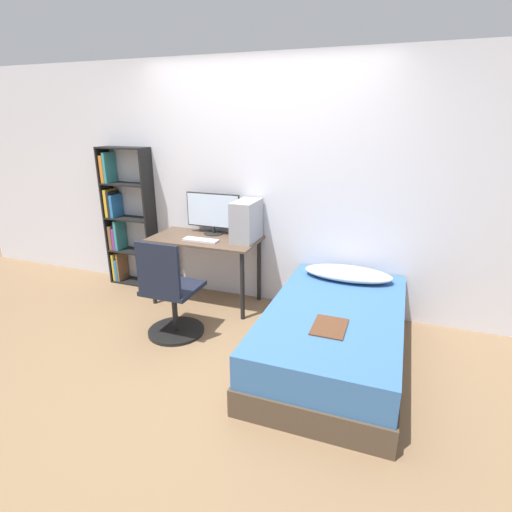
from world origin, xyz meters
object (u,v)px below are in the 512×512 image
Objects in this scene: keyboard at (201,240)px; monitor at (213,212)px; bookshelf at (123,220)px; office_chair at (170,299)px; pc_tower at (246,221)px; bed at (333,335)px.

monitor is at bearing 89.22° from keyboard.
bookshelf is 4.38× the size of keyboard.
office_chair is (1.20, -0.94, -0.42)m from bookshelf.
pc_tower is (1.61, -0.11, 0.15)m from bookshelf.
office_chair is 2.55× the size of keyboard.
keyboard is (1.18, -0.29, -0.04)m from bookshelf.
monitor is (-1.47, 0.81, 0.73)m from bed.
monitor is at bearing -0.09° from bookshelf.
pc_tower is at bearing -13.73° from monitor.
monitor is at bearing 90.73° from office_chair.
bookshelf reaches higher than keyboard.
bookshelf is 1.58m from office_chair.
bed is at bearing -34.19° from pc_tower.
bookshelf reaches higher than monitor.
monitor reaches higher than office_chair.
office_chair is at bearing -89.27° from monitor.
office_chair is 2.30× the size of pc_tower.
bed is (2.66, -0.82, -0.55)m from bookshelf.
pc_tower is at bearing 23.50° from keyboard.
monitor reaches higher than keyboard.
office_chair is 0.75m from keyboard.
keyboard is (-1.47, 0.53, 0.51)m from bed.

